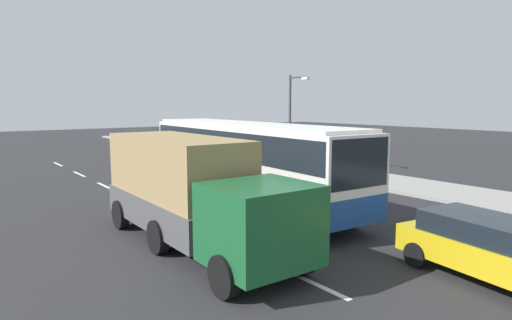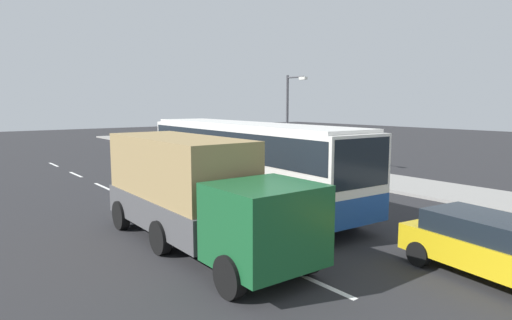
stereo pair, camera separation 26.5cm
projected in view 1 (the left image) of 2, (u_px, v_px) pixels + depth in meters
The scene contains 8 objects.
ground_plane at pixel (228, 202), 18.61m from camera, with size 120.00×120.00×0.00m, color #28282B.
sidewalk_curb at pixel (368, 178), 24.05m from camera, with size 80.00×4.00×0.15m, color gray.
lane_centreline at pixel (113, 189), 21.32m from camera, with size 27.56×0.16×0.01m.
coach_bus at pixel (246, 154), 17.84m from camera, with size 12.56×3.28×3.39m.
cargo_truck at pixel (191, 190), 12.72m from camera, with size 8.38×2.58×3.17m.
car_yellow_taxi at pixel (492, 248), 10.23m from camera, with size 4.71×2.34×1.51m.
car_white_minivan at pixel (174, 152), 30.70m from camera, with size 4.10×2.02×1.50m.
street_lamp at pixel (292, 114), 26.84m from camera, with size 1.71×0.24×5.76m.
Camera 1 is at (15.31, -9.96, 4.17)m, focal length 30.61 mm.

